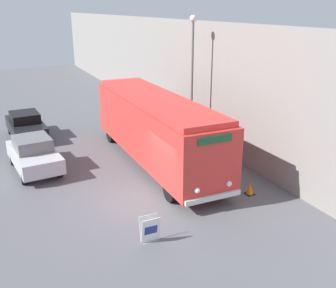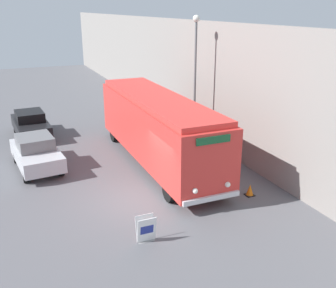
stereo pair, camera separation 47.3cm
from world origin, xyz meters
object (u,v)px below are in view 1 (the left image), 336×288
at_px(parked_car_near, 34,154).
at_px(traffic_cone, 250,189).
at_px(vintage_bus, 156,126).
at_px(streetlamp, 192,65).
at_px(sign_board, 150,230).
at_px(parked_car_mid, 26,125).

height_order(parked_car_near, traffic_cone, parked_car_near).
xyz_separation_m(vintage_bus, parked_car_near, (-5.63, 1.54, -1.07)).
bearing_deg(streetlamp, sign_board, -126.09).
bearing_deg(parked_car_near, parked_car_mid, 82.29).
distance_m(sign_board, parked_car_near, 8.37).
distance_m(parked_car_mid, traffic_cone, 13.97).
xyz_separation_m(sign_board, parked_car_mid, (-2.49, 13.17, 0.35)).
xyz_separation_m(parked_car_near, parked_car_mid, (0.19, 5.25, -0.03)).
relative_size(sign_board, parked_car_mid, 0.21).
distance_m(sign_board, parked_car_mid, 13.41).
bearing_deg(sign_board, vintage_bus, 65.14).
bearing_deg(parked_car_mid, parked_car_near, -95.63).
xyz_separation_m(vintage_bus, parked_car_mid, (-5.45, 6.80, -1.10)).
bearing_deg(streetlamp, parked_car_mid, 146.57).
relative_size(sign_board, parked_car_near, 0.22).
relative_size(vintage_bus, traffic_cone, 22.28).
distance_m(sign_board, streetlamp, 10.45).
bearing_deg(parked_car_mid, sign_board, -82.87).
bearing_deg(vintage_bus, parked_car_near, 164.67).
bearing_deg(traffic_cone, parked_car_near, 140.38).
bearing_deg(streetlamp, traffic_cone, -95.07).
height_order(parked_car_near, parked_car_mid, parked_car_near).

